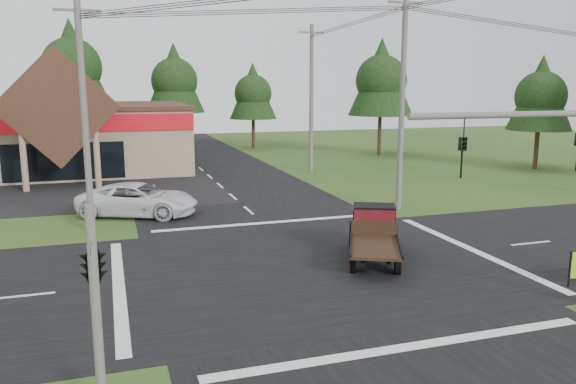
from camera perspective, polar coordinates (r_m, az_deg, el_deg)
name	(u,v)px	position (r m, az deg, el deg)	size (l,w,h in m)	color
ground	(313,266)	(21.29, 2.53, -7.57)	(120.00, 120.00, 0.00)	#2A4D1B
road_ns	(313,266)	(21.29, 2.53, -7.54)	(12.00, 120.00, 0.02)	black
road_ew	(313,266)	(21.28, 2.53, -7.54)	(120.00, 12.00, 0.02)	black
traffic_signal_corner	(92,246)	(12.04, -19.29, -5.15)	(0.53, 2.48, 4.40)	#595651
utility_pole_nw	(84,115)	(26.97, -19.98, 7.36)	(2.00, 0.30, 10.50)	#595651
utility_pole_ne	(402,101)	(30.87, 11.52, 9.08)	(2.00, 0.30, 11.50)	#595651
utility_pole_n	(311,98)	(43.62, 2.38, 9.53)	(2.00, 0.30, 11.20)	#595651
tree_row_c	(71,64)	(60.03, -21.14, 12.02)	(7.28, 7.28, 13.13)	#332316
tree_row_d	(174,79)	(61.34, -11.47, 11.22)	(6.16, 6.16, 11.11)	#332316
tree_row_e	(253,92)	(60.83, -3.58, 10.15)	(5.04, 5.04, 9.09)	#332316
tree_side_ne	(381,78)	(54.98, 9.45, 11.36)	(6.16, 6.16, 11.11)	#332316
tree_side_e_near	(541,94)	(49.58, 24.30, 9.09)	(5.04, 5.04, 9.09)	#332316
antique_flatbed_truck	(374,236)	(21.86, 8.77, -4.39)	(1.87, 4.90, 2.05)	#550C12
white_pickup	(138,200)	(30.22, -14.96, -0.74)	(2.81, 6.10, 1.70)	silver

